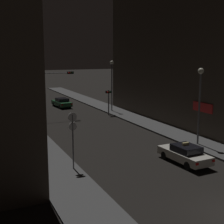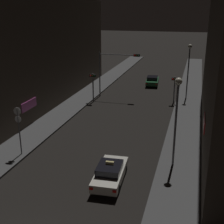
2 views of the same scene
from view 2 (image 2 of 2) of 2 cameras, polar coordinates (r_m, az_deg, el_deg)
name	(u,v)px [view 2 (image 2 of 2)]	position (r m, az deg, el deg)	size (l,w,h in m)	color
sidewalk_left	(93,90)	(45.41, -3.49, 4.07)	(3.22, 66.14, 0.17)	#4C4C4C
sidewalk_right	(189,97)	(43.09, 14.05, 2.73)	(3.22, 66.14, 0.17)	#4C4C4C
building_facade_left	(20,53)	(39.65, -16.63, 10.30)	(9.77, 34.94, 12.52)	#473D33
taxi	(110,173)	(21.73, -0.36, -11.10)	(2.06, 4.55, 1.62)	silver
far_car	(152,81)	(48.75, 7.43, 5.76)	(2.20, 4.59, 1.42)	#1E512D
traffic_light_overhead	(114,65)	(40.99, 0.40, 8.59)	(5.45, 0.42, 5.99)	slate
traffic_light_left_kerb	(93,82)	(39.24, -3.54, 5.58)	(0.80, 0.42, 3.69)	slate
traffic_light_right_kerb	(175,84)	(39.47, 11.45, 5.01)	(0.80, 0.42, 3.36)	slate
sign_pole_left	(19,126)	(25.65, -16.78, -2.48)	(0.63, 0.10, 4.00)	slate
street_lamp_near_block	(177,105)	(22.60, 11.84, 1.24)	(0.53, 0.53, 6.74)	slate
street_lamp_far_block	(189,61)	(41.05, 13.96, 9.03)	(0.52, 0.52, 7.00)	slate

